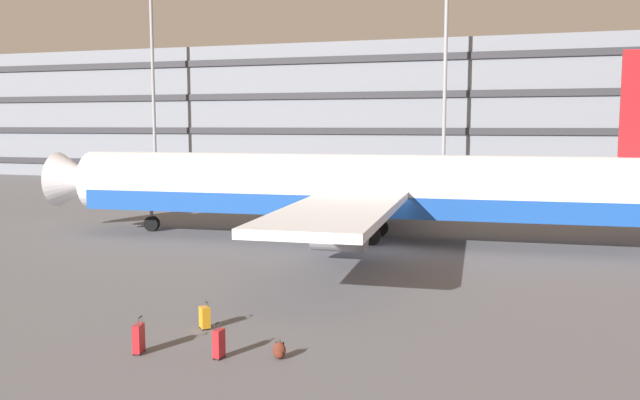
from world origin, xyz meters
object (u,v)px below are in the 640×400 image
(airliner, at_px, (361,189))
(suitcase_small, at_px, (219,343))
(backpack_teal, at_px, (279,351))
(suitcase_navy, at_px, (205,317))
(suitcase_silver, at_px, (139,338))

(airliner, height_order, suitcase_small, airliner)
(airliner, distance_m, backpack_teal, 19.27)
(suitcase_navy, xyz_separation_m, suitcase_small, (1.56, -2.25, 0.05))
(suitcase_navy, distance_m, suitcase_silver, 2.65)
(suitcase_navy, relative_size, suitcase_silver, 0.81)
(suitcase_navy, distance_m, suitcase_small, 2.75)
(airliner, height_order, backpack_teal, airliner)
(airliner, bearing_deg, suitcase_silver, -94.80)
(airliner, xyz_separation_m, suitcase_small, (0.65, -19.38, -2.39))
(suitcase_small, distance_m, backpack_teal, 1.66)
(suitcase_navy, relative_size, backpack_teal, 1.60)
(suitcase_small, relative_size, backpack_teal, 1.85)
(suitcase_silver, xyz_separation_m, suitcase_small, (2.31, 0.29, -0.01))
(suitcase_silver, xyz_separation_m, backpack_teal, (3.90, 0.71, -0.21))
(backpack_teal, bearing_deg, suitcase_small, -165.43)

